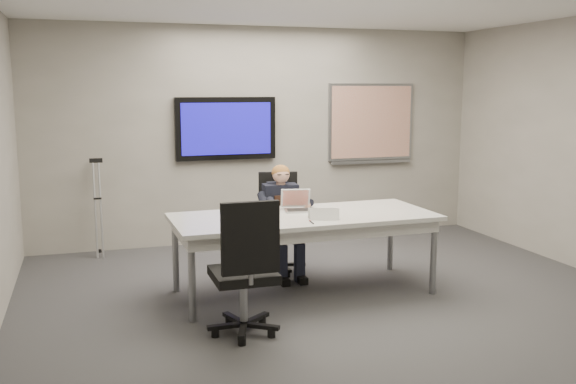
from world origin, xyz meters
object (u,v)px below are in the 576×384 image
object	(u,v)px
conference_table	(304,224)
laptop	(298,205)
office_chair_far	(279,241)
seated_person	(285,233)
office_chair_near	(245,294)

from	to	relation	value
conference_table	laptop	size ratio (longest dim) A/B	7.73
laptop	conference_table	bearing A→B (deg)	-82.39
office_chair_far	seated_person	world-z (taller)	seated_person
office_chair_near	laptop	distance (m)	1.52
conference_table	laptop	world-z (taller)	laptop
office_chair_near	seated_person	bearing A→B (deg)	-118.34
conference_table	seated_person	size ratio (longest dim) A/B	2.15
office_chair_far	laptop	size ratio (longest dim) A/B	3.25
office_chair_far	office_chair_near	distance (m)	1.93
office_chair_near	conference_table	bearing A→B (deg)	-131.83
conference_table	seated_person	bearing A→B (deg)	90.26
seated_person	laptop	size ratio (longest dim) A/B	3.59
office_chair_far	laptop	distance (m)	0.77
office_chair_near	seated_person	xyz separation A→B (m)	(0.81, 1.51, 0.12)
office_chair_far	seated_person	size ratio (longest dim) A/B	0.91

